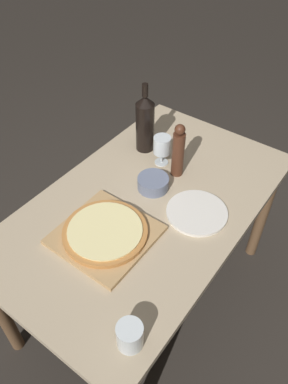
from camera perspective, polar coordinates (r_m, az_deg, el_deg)
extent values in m
plane|color=#2D2823|center=(2.19, 0.31, -15.15)|extent=(12.00, 12.00, 0.00)
cube|color=tan|center=(1.61, 0.41, -1.95)|extent=(0.82, 1.36, 0.03)
cylinder|color=brown|center=(1.85, -21.09, -16.42)|extent=(0.06, 0.06, 0.71)
cylinder|color=brown|center=(2.38, 2.43, 4.22)|extent=(0.06, 0.06, 0.71)
cylinder|color=brown|center=(2.18, 17.69, -3.01)|extent=(0.06, 0.06, 0.71)
cube|color=tan|center=(1.47, -5.89, -6.51)|extent=(0.35, 0.35, 0.02)
cylinder|color=#BC7A3D|center=(1.46, -5.94, -6.06)|extent=(0.33, 0.33, 0.02)
cylinder|color=beige|center=(1.45, -5.98, -5.76)|extent=(0.29, 0.29, 0.01)
cylinder|color=black|center=(1.81, 0.15, 9.86)|extent=(0.09, 0.09, 0.25)
cone|color=black|center=(1.73, 0.16, 13.79)|extent=(0.09, 0.09, 0.04)
cylinder|color=black|center=(1.70, 0.17, 15.25)|extent=(0.03, 0.03, 0.06)
cylinder|color=#4C2819|center=(1.67, 5.19, 5.70)|extent=(0.06, 0.06, 0.22)
sphere|color=#4C2819|center=(1.59, 5.50, 9.45)|extent=(0.05, 0.05, 0.05)
cylinder|color=silver|center=(1.79, 2.67, 4.56)|extent=(0.06, 0.06, 0.00)
cylinder|color=silver|center=(1.77, 2.70, 5.34)|extent=(0.01, 0.01, 0.06)
cylinder|color=silver|center=(1.73, 2.78, 7.16)|extent=(0.08, 0.08, 0.08)
cylinder|color=slate|center=(1.64, 1.40, 1.38)|extent=(0.14, 0.14, 0.06)
cylinder|color=silver|center=(1.21, -2.17, -21.02)|extent=(0.08, 0.08, 0.09)
cylinder|color=silver|center=(1.56, 8.06, -3.09)|extent=(0.25, 0.25, 0.01)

